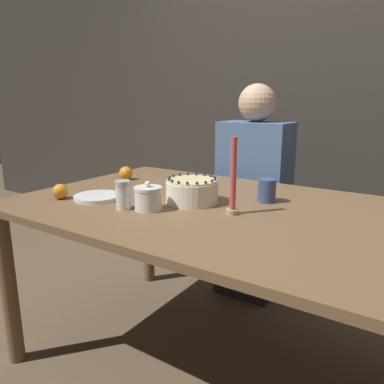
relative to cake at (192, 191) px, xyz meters
name	(u,v)px	position (x,y,z in m)	size (l,w,h in m)	color
ground_plane	(215,364)	(0.11, 0.02, -0.79)	(12.00, 12.00, 0.00)	brown
wall_behind	(322,78)	(0.11, 1.42, 0.51)	(8.00, 0.05, 2.60)	#38332D
dining_table	(217,227)	(0.11, 0.02, -0.14)	(1.66, 1.06, 0.74)	brown
cake	(192,191)	(0.00, 0.00, 0.00)	(0.22, 0.22, 0.11)	white
sugar_bowl	(148,198)	(-0.08, -0.18, 0.00)	(0.11, 0.11, 0.11)	white
sugar_shaker	(123,195)	(-0.17, -0.23, 0.01)	(0.06, 0.06, 0.11)	white
plate_stack	(97,197)	(-0.37, -0.17, -0.04)	(0.20, 0.20, 0.02)	white
candle	(233,183)	(0.21, -0.05, 0.07)	(0.05, 0.05, 0.29)	tan
cup	(267,191)	(0.25, 0.18, 0.00)	(0.07, 0.07, 0.10)	#384C7F
orange_fruit_0	(126,173)	(-0.54, 0.19, -0.01)	(0.07, 0.07, 0.07)	orange
orange_fruit_1	(60,191)	(-0.50, -0.26, -0.02)	(0.06, 0.06, 0.06)	orange
person_man_blue_shirt	(253,205)	(-0.06, 0.75, -0.25)	(0.40, 0.34, 1.25)	#2D2D38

